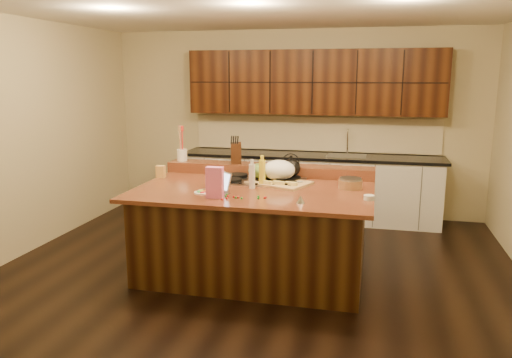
# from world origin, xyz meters

# --- Properties ---
(room) EXTENTS (5.52, 5.02, 2.72)m
(room) POSITION_xyz_m (0.00, 0.00, 1.35)
(room) COLOR black
(room) RESTS_ON ground
(island) EXTENTS (2.40, 1.60, 0.92)m
(island) POSITION_xyz_m (0.00, 0.00, 0.46)
(island) COLOR black
(island) RESTS_ON ground
(back_ledge) EXTENTS (2.40, 0.30, 0.12)m
(back_ledge) POSITION_xyz_m (0.00, 0.70, 0.98)
(back_ledge) COLOR black
(back_ledge) RESTS_ON island
(cooktop) EXTENTS (0.92, 0.52, 0.05)m
(cooktop) POSITION_xyz_m (0.00, 0.30, 0.94)
(cooktop) COLOR gray
(cooktop) RESTS_ON island
(back_counter) EXTENTS (3.70, 0.66, 2.40)m
(back_counter) POSITION_xyz_m (0.30, 2.23, 0.98)
(back_counter) COLOR silver
(back_counter) RESTS_ON ground
(kettle) EXTENTS (0.25, 0.25, 0.19)m
(kettle) POSITION_xyz_m (0.30, 0.43, 1.06)
(kettle) COLOR black
(kettle) RESTS_ON cooktop
(green_bowl) EXTENTS (0.30, 0.30, 0.16)m
(green_bowl) POSITION_xyz_m (0.00, 0.30, 1.04)
(green_bowl) COLOR #4D6D2B
(green_bowl) RESTS_ON cooktop
(laptop) EXTENTS (0.36, 0.36, 0.20)m
(laptop) POSITION_xyz_m (-0.31, -0.27, 0.97)
(laptop) COLOR #B7B7BC
(laptop) RESTS_ON island
(oil_bottle) EXTENTS (0.08, 0.08, 0.27)m
(oil_bottle) POSITION_xyz_m (0.05, 0.10, 1.06)
(oil_bottle) COLOR yellow
(oil_bottle) RESTS_ON island
(vinegar_bottle) EXTENTS (0.08, 0.08, 0.25)m
(vinegar_bottle) POSITION_xyz_m (-0.02, -0.04, 1.04)
(vinegar_bottle) COLOR silver
(vinegar_bottle) RESTS_ON island
(wooden_tray) EXTENTS (0.72, 0.63, 0.24)m
(wooden_tray) POSITION_xyz_m (0.20, 0.28, 1.03)
(wooden_tray) COLOR tan
(wooden_tray) RESTS_ON island
(ramekin_a) EXTENTS (0.13, 0.13, 0.04)m
(ramekin_a) POSITION_xyz_m (1.15, -0.25, 0.94)
(ramekin_a) COLOR white
(ramekin_a) RESTS_ON island
(ramekin_b) EXTENTS (0.10, 0.10, 0.04)m
(ramekin_b) POSITION_xyz_m (1.02, 0.26, 0.94)
(ramekin_b) COLOR white
(ramekin_b) RESTS_ON island
(ramekin_c) EXTENTS (0.13, 0.13, 0.04)m
(ramekin_c) POSITION_xyz_m (0.88, 0.43, 0.94)
(ramekin_c) COLOR white
(ramekin_c) RESTS_ON island
(strainer_bowl) EXTENTS (0.32, 0.32, 0.09)m
(strainer_bowl) POSITION_xyz_m (0.96, 0.19, 0.97)
(strainer_bowl) COLOR #996B3F
(strainer_bowl) RESTS_ON island
(kitchen_timer) EXTENTS (0.09, 0.09, 0.07)m
(kitchen_timer) POSITION_xyz_m (0.55, -0.52, 0.96)
(kitchen_timer) COLOR silver
(kitchen_timer) RESTS_ON island
(pink_bag) EXTENTS (0.16, 0.09, 0.30)m
(pink_bag) POSITION_xyz_m (-0.26, -0.51, 1.07)
(pink_bag) COLOR pink
(pink_bag) RESTS_ON island
(candy_plate) EXTENTS (0.21, 0.21, 0.01)m
(candy_plate) POSITION_xyz_m (-0.43, -0.35, 0.93)
(candy_plate) COLOR white
(candy_plate) RESTS_ON island
(package_box) EXTENTS (0.10, 0.07, 0.14)m
(package_box) POSITION_xyz_m (-1.15, 0.25, 0.99)
(package_box) COLOR gold
(package_box) RESTS_ON island
(utensil_crock) EXTENTS (0.13, 0.13, 0.14)m
(utensil_crock) POSITION_xyz_m (-1.07, 0.70, 1.11)
(utensil_crock) COLOR white
(utensil_crock) RESTS_ON back_ledge
(knife_block) EXTENTS (0.17, 0.22, 0.24)m
(knife_block) POSITION_xyz_m (-0.40, 0.70, 1.16)
(knife_block) COLOR black
(knife_block) RESTS_ON back_ledge
(gumdrop_0) EXTENTS (0.02, 0.02, 0.02)m
(gumdrop_0) POSITION_xyz_m (-0.14, -0.54, 0.93)
(gumdrop_0) COLOR red
(gumdrop_0) RESTS_ON island
(gumdrop_1) EXTENTS (0.02, 0.02, 0.02)m
(gumdrop_1) POSITION_xyz_m (0.14, -0.46, 0.93)
(gumdrop_1) COLOR #198C26
(gumdrop_1) RESTS_ON island
(gumdrop_2) EXTENTS (0.02, 0.02, 0.02)m
(gumdrop_2) POSITION_xyz_m (-0.16, -0.45, 0.93)
(gumdrop_2) COLOR red
(gumdrop_2) RESTS_ON island
(gumdrop_3) EXTENTS (0.02, 0.02, 0.02)m
(gumdrop_3) POSITION_xyz_m (-0.01, -0.50, 0.93)
(gumdrop_3) COLOR #198C26
(gumdrop_3) RESTS_ON island
(gumdrop_4) EXTENTS (0.02, 0.02, 0.02)m
(gumdrop_4) POSITION_xyz_m (-0.17, -0.58, 0.93)
(gumdrop_4) COLOR red
(gumdrop_4) RESTS_ON island
(gumdrop_5) EXTENTS (0.02, 0.02, 0.02)m
(gumdrop_5) POSITION_xyz_m (-0.17, -0.47, 0.93)
(gumdrop_5) COLOR #198C26
(gumdrop_5) RESTS_ON island
(gumdrop_6) EXTENTS (0.02, 0.02, 0.02)m
(gumdrop_6) POSITION_xyz_m (-0.05, -0.48, 0.93)
(gumdrop_6) COLOR red
(gumdrop_6) RESTS_ON island
(gumdrop_7) EXTENTS (0.02, 0.02, 0.02)m
(gumdrop_7) POSITION_xyz_m (0.13, -0.40, 0.93)
(gumdrop_7) COLOR #198C26
(gumdrop_7) RESTS_ON island
(gumdrop_8) EXTENTS (0.02, 0.02, 0.02)m
(gumdrop_8) POSITION_xyz_m (0.20, -0.41, 0.93)
(gumdrop_8) COLOR red
(gumdrop_8) RESTS_ON island
(gumdrop_9) EXTENTS (0.02, 0.02, 0.02)m
(gumdrop_9) POSITION_xyz_m (-0.07, -0.49, 0.93)
(gumdrop_9) COLOR #198C26
(gumdrop_9) RESTS_ON island
(gumdrop_10) EXTENTS (0.02, 0.02, 0.02)m
(gumdrop_10) POSITION_xyz_m (-0.09, -0.47, 0.93)
(gumdrop_10) COLOR red
(gumdrop_10) RESTS_ON island
(gumdrop_11) EXTENTS (0.02, 0.02, 0.02)m
(gumdrop_11) POSITION_xyz_m (-0.18, -0.39, 0.93)
(gumdrop_11) COLOR #198C26
(gumdrop_11) RESTS_ON island
(gumdrop_12) EXTENTS (0.02, 0.02, 0.02)m
(gumdrop_12) POSITION_xyz_m (0.20, -0.43, 0.93)
(gumdrop_12) COLOR red
(gumdrop_12) RESTS_ON island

